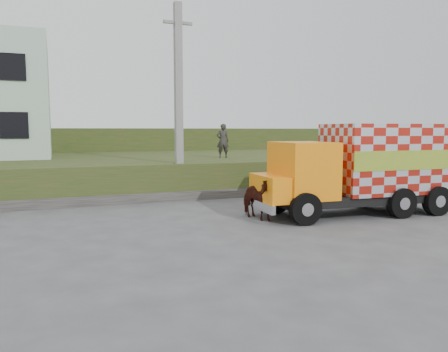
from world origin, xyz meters
name	(u,v)px	position (x,y,z in m)	size (l,w,h in m)	color
ground	(246,217)	(0.00, 0.00, 0.00)	(120.00, 120.00, 0.00)	#474749
embankment	(171,170)	(0.00, 10.00, 0.75)	(40.00, 12.00, 1.50)	#234517
embankment_far	(133,148)	(0.00, 22.00, 1.50)	(40.00, 12.00, 3.00)	#234517
retaining_strip	(158,197)	(-2.00, 4.20, 0.20)	(16.00, 0.50, 0.40)	#595651
utility_pole	(179,101)	(-1.00, 4.60, 4.08)	(1.20, 0.30, 8.00)	gray
cargo_truck	(364,168)	(4.04, -0.84, 1.59)	(7.04, 2.74, 3.09)	black
cow	(255,199)	(0.15, -0.37, 0.68)	(0.73, 1.61, 1.36)	#34160D
pedestrian	(223,141)	(2.03, 7.40, 2.35)	(0.62, 0.41, 1.70)	#2A2826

